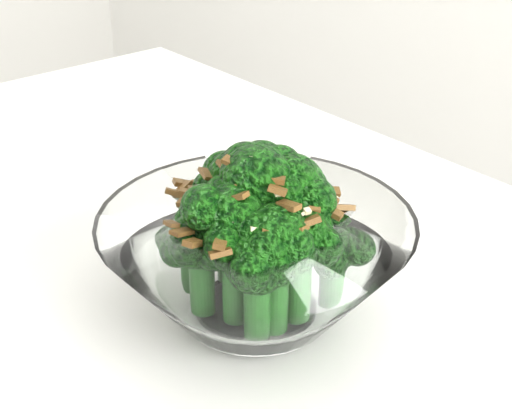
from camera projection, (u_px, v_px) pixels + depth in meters
The scene contains 1 object.
broccoli_dish at pixel (256, 254), 0.53m from camera, with size 0.21×0.21×0.13m.
Camera 1 is at (0.24, -0.23, 1.08)m, focal length 55.00 mm.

